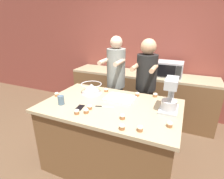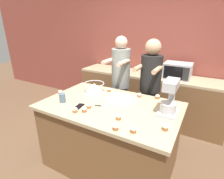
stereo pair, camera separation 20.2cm
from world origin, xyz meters
name	(u,v)px [view 1 (the left image)]	position (x,y,z in m)	size (l,w,h in m)	color
ground_plane	(111,163)	(0.00, 0.00, 0.00)	(16.00, 16.00, 0.00)	brown
back_wall	(147,49)	(0.00, 1.84, 1.35)	(10.00, 0.06, 2.70)	brown
island_counter	(110,135)	(0.00, 0.00, 0.46)	(1.68, 1.04, 0.91)	brown
back_counter	(140,95)	(0.00, 1.49, 0.47)	(2.80, 0.60, 0.93)	brown
person_left	(116,84)	(-0.25, 0.78, 0.89)	(0.32, 0.49, 1.67)	#33384C
person_right	(145,89)	(0.25, 0.78, 0.88)	(0.33, 0.50, 1.65)	#232328
stand_mixer	(170,97)	(0.68, 0.12, 1.08)	(0.20, 0.30, 0.39)	#B2B7BC
mixing_bowl	(91,88)	(-0.41, 0.25, 0.98)	(0.29, 0.29, 0.14)	#BCBCC1
baking_tray	(120,98)	(0.05, 0.20, 0.93)	(0.38, 0.27, 0.04)	silver
microwave_oven	(170,69)	(0.52, 1.49, 1.07)	(0.46, 0.36, 0.27)	#B7B7BC
cell_phone	(80,108)	(-0.29, -0.23, 0.92)	(0.09, 0.15, 0.01)	black
drinking_glass	(61,100)	(-0.56, -0.23, 0.97)	(0.08, 0.08, 0.11)	slate
knife	(103,107)	(-0.05, -0.09, 0.91)	(0.22, 0.08, 0.01)	#BCBCC1
cupcake_0	(90,107)	(-0.17, -0.21, 0.94)	(0.06, 0.06, 0.06)	#9E6038
cupcake_1	(140,128)	(0.48, -0.41, 0.94)	(0.06, 0.06, 0.06)	#9E6038
cupcake_2	(122,116)	(0.26, -0.27, 0.94)	(0.06, 0.06, 0.06)	#9E6038
cupcake_3	(77,112)	(-0.24, -0.37, 0.94)	(0.06, 0.06, 0.06)	#9E6038
cupcake_4	(155,95)	(0.46, 0.46, 0.94)	(0.06, 0.06, 0.06)	#9E6038
cupcake_5	(170,124)	(0.73, -0.23, 0.94)	(0.06, 0.06, 0.06)	#9E6038
cupcake_6	(137,94)	(0.23, 0.39, 0.94)	(0.06, 0.06, 0.06)	#9E6038
cupcake_7	(106,90)	(-0.23, 0.37, 0.94)	(0.06, 0.06, 0.06)	#9E6038
cupcake_8	(57,94)	(-0.78, -0.05, 0.94)	(0.06, 0.06, 0.06)	#9E6038
cupcake_9	(86,111)	(-0.16, -0.31, 0.94)	(0.06, 0.06, 0.06)	#9E6038
cupcake_10	(122,127)	(0.32, -0.45, 0.94)	(0.06, 0.06, 0.06)	#9E6038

